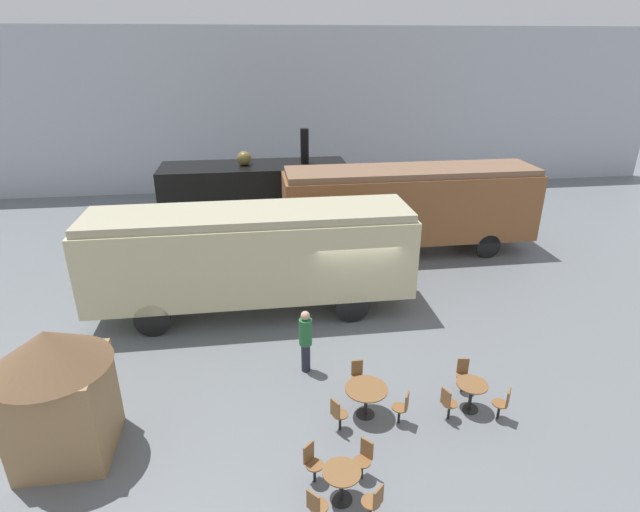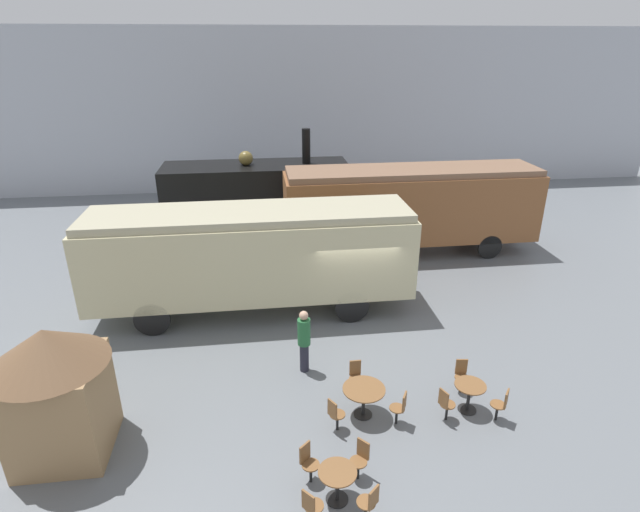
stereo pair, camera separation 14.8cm
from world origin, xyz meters
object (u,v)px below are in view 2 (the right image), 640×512
(ticket_kiosk, at_px, (55,386))
(steam_locomotive, at_px, (257,190))
(cafe_table_near, at_px, (337,479))
(cafe_table_mid, at_px, (470,391))
(cafe_chair_0, at_px, (361,457))
(cafe_table_far, at_px, (364,393))
(passenger_coach_vintage, at_px, (252,252))
(visitor_person, at_px, (304,339))
(passenger_coach_wooden, at_px, (411,204))

(ticket_kiosk, bearing_deg, steam_locomotive, 72.31)
(cafe_table_near, bearing_deg, cafe_table_mid, 31.27)
(cafe_chair_0, distance_m, ticket_kiosk, 6.37)
(cafe_table_near, xyz_separation_m, cafe_table_far, (0.99, 2.28, 0.09))
(cafe_chair_0, bearing_deg, cafe_table_mid, 166.60)
(cafe_table_mid, bearing_deg, passenger_coach_vintage, 131.83)
(passenger_coach_vintage, relative_size, cafe_chair_0, 11.58)
(cafe_table_far, bearing_deg, cafe_chair_0, -103.87)
(steam_locomotive, bearing_deg, ticket_kiosk, -107.69)
(visitor_person, bearing_deg, cafe_table_mid, -29.21)
(ticket_kiosk, bearing_deg, cafe_table_far, 2.22)
(passenger_coach_wooden, bearing_deg, visitor_person, -123.63)
(cafe_table_far, relative_size, visitor_person, 0.55)
(passenger_coach_wooden, distance_m, cafe_table_far, 10.53)
(cafe_table_mid, xyz_separation_m, ticket_kiosk, (-9.02, -0.10, 1.13))
(cafe_table_mid, bearing_deg, passenger_coach_wooden, 81.70)
(cafe_table_near, distance_m, cafe_table_far, 2.49)
(steam_locomotive, distance_m, ticket_kiosk, 14.07)
(passenger_coach_vintage, bearing_deg, cafe_table_near, -78.96)
(cafe_table_far, relative_size, cafe_chair_0, 1.15)
(steam_locomotive, height_order, cafe_chair_0, steam_locomotive)
(visitor_person, height_order, ticket_kiosk, ticket_kiosk)
(cafe_table_near, distance_m, ticket_kiosk, 5.99)
(passenger_coach_vintage, bearing_deg, ticket_kiosk, -125.17)
(cafe_chair_0, bearing_deg, cafe_table_near, 0.00)
(cafe_chair_0, xyz_separation_m, ticket_kiosk, (-6.07, 1.53, 1.16))
(passenger_coach_wooden, xyz_separation_m, visitor_person, (-5.14, -7.73, -1.09))
(cafe_table_mid, relative_size, cafe_table_far, 0.74)
(cafe_table_near, bearing_deg, cafe_chair_0, 42.26)
(cafe_table_near, relative_size, ticket_kiosk, 0.25)
(steam_locomotive, xyz_separation_m, cafe_table_far, (2.23, -13.15, -1.30))
(passenger_coach_vintage, height_order, cafe_chair_0, passenger_coach_vintage)
(cafe_table_mid, distance_m, visitor_person, 4.27)
(steam_locomotive, xyz_separation_m, cafe_table_mid, (4.75, -13.30, -1.38))
(cafe_chair_0, bearing_deg, passenger_coach_wooden, -153.23)
(cafe_chair_0, bearing_deg, passenger_coach_vintage, -116.37)
(passenger_coach_vintage, xyz_separation_m, cafe_table_near, (1.51, -7.72, -1.50))
(passenger_coach_wooden, xyz_separation_m, cafe_table_mid, (-1.43, -9.81, -1.53))
(passenger_coach_wooden, relative_size, cafe_table_near, 13.77)
(passenger_coach_wooden, height_order, cafe_table_far, passenger_coach_wooden)
(passenger_coach_wooden, xyz_separation_m, passenger_coach_vintage, (-6.44, -4.21, -0.04))
(cafe_table_far, bearing_deg, cafe_table_near, -113.45)
(visitor_person, xyz_separation_m, ticket_kiosk, (-5.31, -2.17, 0.69))
(cafe_table_mid, relative_size, ticket_kiosk, 0.25)
(passenger_coach_wooden, bearing_deg, ticket_kiosk, -136.54)
(cafe_table_near, bearing_deg, cafe_table_far, 66.55)
(cafe_table_near, bearing_deg, ticket_kiosk, 159.81)
(passenger_coach_wooden, height_order, visitor_person, passenger_coach_wooden)
(steam_locomotive, height_order, cafe_table_far, steam_locomotive)
(passenger_coach_wooden, distance_m, ticket_kiosk, 14.40)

